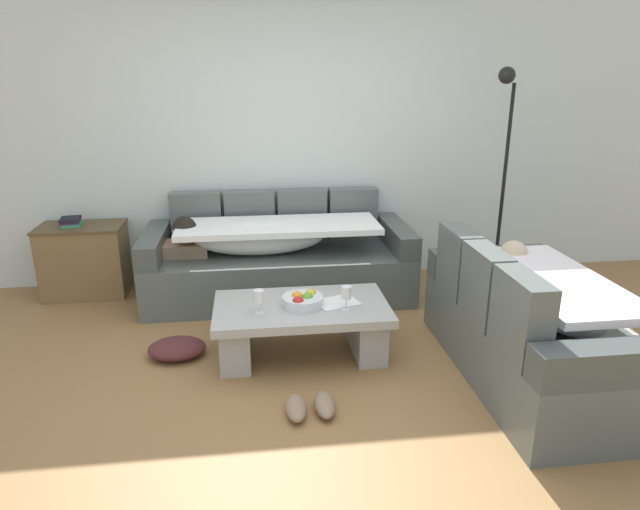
{
  "coord_description": "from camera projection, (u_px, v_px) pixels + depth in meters",
  "views": [
    {
      "loc": [
        -0.33,
        -3.0,
        1.89
      ],
      "look_at": [
        0.19,
        1.04,
        0.55
      ],
      "focal_mm": 30.95,
      "sensor_mm": 36.0,
      "label": 1
    }
  ],
  "objects": [
    {
      "name": "ground_plane",
      "position": [
        312.0,
        391.0,
        3.46
      ],
      "size": [
        14.0,
        14.0,
        0.0
      ],
      "primitive_type": "plane",
      "color": "olive"
    },
    {
      "name": "back_wall",
      "position": [
        285.0,
        136.0,
        5.06
      ],
      "size": [
        9.0,
        0.1,
        2.7
      ],
      "primitive_type": "cube",
      "color": "silver",
      "rests_on": "ground_plane"
    },
    {
      "name": "couch_along_wall",
      "position": [
        275.0,
        260.0,
        4.86
      ],
      "size": [
        2.29,
        0.92,
        0.88
      ],
      "color": "#515B57",
      "rests_on": "ground_plane"
    },
    {
      "name": "couch_near_window",
      "position": [
        534.0,
        328.0,
        3.55
      ],
      "size": [
        0.92,
        1.75,
        0.88
      ],
      "rotation": [
        0.0,
        0.0,
        1.57
      ],
      "color": "#515B57",
      "rests_on": "ground_plane"
    },
    {
      "name": "coffee_table",
      "position": [
        302.0,
        323.0,
        3.84
      ],
      "size": [
        1.2,
        0.68,
        0.38
      ],
      "color": "#A2A49F",
      "rests_on": "ground_plane"
    },
    {
      "name": "fruit_bowl",
      "position": [
        303.0,
        300.0,
        3.76
      ],
      "size": [
        0.28,
        0.28,
        0.1
      ],
      "color": "silver",
      "rests_on": "coffee_table"
    },
    {
      "name": "wine_glass_near_left",
      "position": [
        259.0,
        297.0,
        3.62
      ],
      "size": [
        0.07,
        0.07,
        0.17
      ],
      "color": "silver",
      "rests_on": "coffee_table"
    },
    {
      "name": "wine_glass_near_right",
      "position": [
        346.0,
        294.0,
        3.68
      ],
      "size": [
        0.07,
        0.07,
        0.17
      ],
      "color": "silver",
      "rests_on": "coffee_table"
    },
    {
      "name": "open_magazine",
      "position": [
        337.0,
        303.0,
        3.82
      ],
      "size": [
        0.33,
        0.29,
        0.01
      ],
      "primitive_type": "cube",
      "rotation": [
        0.0,
        0.0,
        0.31
      ],
      "color": "white",
      "rests_on": "coffee_table"
    },
    {
      "name": "side_cabinet",
      "position": [
        85.0,
        260.0,
        4.88
      ],
      "size": [
        0.72,
        0.44,
        0.64
      ],
      "color": "brown",
      "rests_on": "ground_plane"
    },
    {
      "name": "book_stack_on_cabinet",
      "position": [
        71.0,
        222.0,
        4.76
      ],
      "size": [
        0.19,
        0.22,
        0.07
      ],
      "color": "#338C59",
      "rests_on": "side_cabinet"
    },
    {
      "name": "floor_lamp",
      "position": [
        502.0,
        167.0,
        4.83
      ],
      "size": [
        0.33,
        0.31,
        1.95
      ],
      "color": "black",
      "rests_on": "ground_plane"
    },
    {
      "name": "pair_of_shoes",
      "position": [
        310.0,
        406.0,
        3.22
      ],
      "size": [
        0.29,
        0.28,
        0.09
      ],
      "color": "#8C7259",
      "rests_on": "ground_plane"
    },
    {
      "name": "crumpled_garment",
      "position": [
        177.0,
        348.0,
        3.87
      ],
      "size": [
        0.41,
        0.33,
        0.12
      ],
      "primitive_type": "ellipsoid",
      "rotation": [
        0.0,
        0.0,
        3.12
      ],
      "color": "#4C2323",
      "rests_on": "ground_plane"
    }
  ]
}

